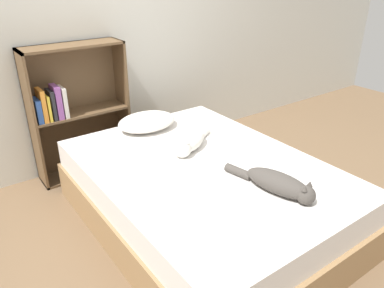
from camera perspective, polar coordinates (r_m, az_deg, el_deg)
name	(u,v)px	position (r m, az deg, el deg)	size (l,w,h in m)	color
ground_plane	(204,222)	(2.79, 1.81, -11.73)	(8.00, 8.00, 0.00)	brown
wall_back	(107,22)	(3.45, -12.79, 17.67)	(8.00, 0.06, 2.50)	silver
bed	(204,195)	(2.65, 1.88, -7.74)	(1.43, 1.96, 0.47)	#99754C
pillow	(147,122)	(3.09, -6.90, 3.42)	(0.49, 0.36, 0.13)	white
cat_light	(190,142)	(2.71, -0.37, 0.28)	(0.47, 0.33, 0.15)	white
cat_dark	(279,184)	(2.27, 13.16, -5.92)	(0.23, 0.61, 0.14)	#47423D
bookshelf	(74,110)	(3.33, -17.53, 5.03)	(0.80, 0.26, 1.13)	brown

